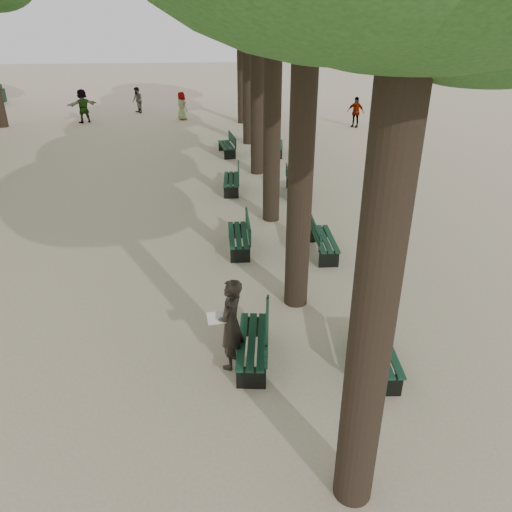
{
  "coord_description": "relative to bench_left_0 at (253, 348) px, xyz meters",
  "views": [
    {
      "loc": [
        -0.22,
        -6.59,
        5.98
      ],
      "look_at": [
        0.6,
        3.0,
        1.2
      ],
      "focal_mm": 35.0,
      "sensor_mm": 36.0,
      "label": 1
    }
  ],
  "objects": [
    {
      "name": "ground",
      "position": [
        -0.37,
        -0.98,
        -0.27
      ],
      "size": [
        120.0,
        120.0,
        0.0
      ],
      "primitive_type": "plane",
      "color": "#BFAE90",
      "rests_on": "ground"
    },
    {
      "name": "pedestrian_d",
      "position": [
        -2.39,
        23.18,
        0.53
      ],
      "size": [
        0.72,
        0.83,
        1.61
      ],
      "primitive_type": "imported",
      "rotation": [
        0.0,
        0.0,
        2.2
      ],
      "color": "#262628",
      "rests_on": "ground"
    },
    {
      "name": "pedestrian_a",
      "position": [
        -5.3,
        25.6,
        0.52
      ],
      "size": [
        0.66,
        0.82,
        1.58
      ],
      "primitive_type": "imported",
      "rotation": [
        0.0,
        0.0,
        5.24
      ],
      "color": "#262628",
      "rests_on": "ground"
    },
    {
      "name": "bench_right_3",
      "position": [
        2.27,
        14.79,
        0.0
      ],
      "size": [
        0.8,
        1.86,
        0.92
      ],
      "color": "black",
      "rests_on": "ground"
    },
    {
      "name": "bench_left_2",
      "position": [
        0.0,
        9.83,
        0.0
      ],
      "size": [
        0.67,
        1.83,
        0.92
      ],
      "color": "black",
      "rests_on": "ground"
    },
    {
      "name": "bench_left_0",
      "position": [
        0.0,
        0.0,
        0.0
      ],
      "size": [
        0.78,
        1.86,
        0.92
      ],
      "color": "black",
      "rests_on": "ground"
    },
    {
      "name": "bench_right_1",
      "position": [
        2.27,
        4.41,
        0.0
      ],
      "size": [
        0.61,
        1.81,
        0.92
      ],
      "color": "black",
      "rests_on": "ground"
    },
    {
      "name": "pedestrian_c",
      "position": [
        7.36,
        20.27,
        0.55
      ],
      "size": [
        0.98,
        0.83,
        1.65
      ],
      "primitive_type": "imported",
      "rotation": [
        0.0,
        0.0,
        5.67
      ],
      "color": "#262628",
      "rests_on": "ground"
    },
    {
      "name": "bench_left_3",
      "position": [
        -0.0,
        14.91,
        0.0
      ],
      "size": [
        0.81,
        1.86,
        0.92
      ],
      "color": "black",
      "rests_on": "ground"
    },
    {
      "name": "bench_right_0",
      "position": [
        2.27,
        -0.38,
        0.0
      ],
      "size": [
        0.7,
        1.84,
        0.92
      ],
      "color": "black",
      "rests_on": "ground"
    },
    {
      "name": "man_with_map",
      "position": [
        -0.4,
        -0.09,
        0.63
      ],
      "size": [
        0.75,
        0.8,
        1.8
      ],
      "color": "black",
      "rests_on": "ground"
    },
    {
      "name": "pedestrian_e",
      "position": [
        -8.04,
        22.84,
        0.67
      ],
      "size": [
        1.68,
        1.28,
        1.89
      ],
      "primitive_type": "imported",
      "rotation": [
        0.0,
        0.0,
        3.72
      ],
      "color": "#262628",
      "rests_on": "ground"
    },
    {
      "name": "bench_right_2",
      "position": [
        2.27,
        9.23,
        0.0
      ],
      "size": [
        0.65,
        1.82,
        0.92
      ],
      "color": "black",
      "rests_on": "ground"
    },
    {
      "name": "bench_left_1",
      "position": [
        0.0,
        4.86,
        0.0
      ],
      "size": [
        0.58,
        1.8,
        0.92
      ],
      "color": "black",
      "rests_on": "ground"
    }
  ]
}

